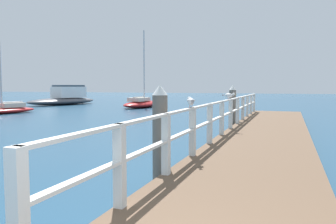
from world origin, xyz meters
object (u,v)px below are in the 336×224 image
seagull_background (229,95)px  boat_4 (6,109)px  boat_2 (65,98)px  seagull_foreground (191,101)px  boat_3 (142,103)px  dock_piling_far (232,107)px  dock_piling_near (160,133)px

seagull_background → boat_4: (-15.57, 5.99, -1.23)m
boat_2 → boat_4: 10.44m
seagull_background → boat_4: size_ratio=0.10×
seagull_foreground → boat_3: 21.47m
seagull_foreground → boat_3: boat_3 is taller
boat_3 → boat_2: bearing=174.4°
boat_4 → seagull_background: bearing=171.6°
dock_piling_far → boat_2: bearing=144.8°
seagull_foreground → boat_3: size_ratio=0.07×
seagull_foreground → seagull_background: bearing=64.3°
dock_piling_near → boat_2: 27.85m
boat_2 → seagull_foreground: bearing=-33.4°
seagull_foreground → boat_2: size_ratio=0.06×
boat_3 → seagull_foreground: bearing=-60.3°
dock_piling_near → seagull_foreground: bearing=62.9°
seagull_foreground → dock_piling_far: bearing=67.3°
dock_piling_near → boat_2: bearing=130.7°
dock_piling_near → boat_2: size_ratio=0.23×
dock_piling_far → seagull_foreground: size_ratio=4.09×
seagull_background → boat_2: (-18.54, 15.99, -0.88)m
boat_2 → dock_piling_far: bearing=-20.8°
boat_3 → dock_piling_near: bearing=-62.0°
boat_2 → boat_3: 8.89m
boat_4 → seagull_foreground: bearing=158.9°
dock_piling_far → boat_2: size_ratio=0.23×
dock_piling_far → boat_3: bearing=129.1°
seagull_background → boat_4: 16.73m
boat_4 → boat_2: bearing=-60.8°
boat_2 → boat_3: (8.80, -1.28, -0.28)m
dock_piling_near → seagull_foreground: size_ratio=4.09×
boat_2 → boat_4: (2.97, -10.00, -0.35)m
boat_3 → seagull_background: bearing=-53.8°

